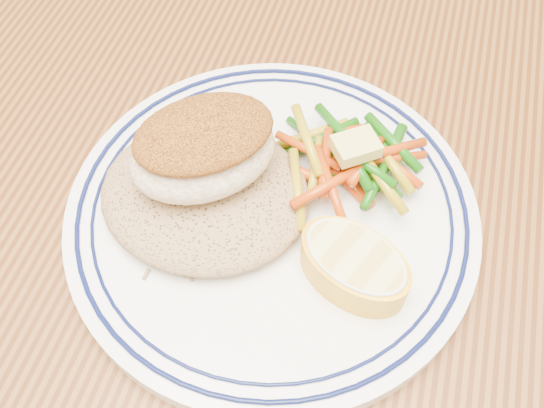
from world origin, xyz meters
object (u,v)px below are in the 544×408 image
(dining_table, at_px, (246,242))
(plate, at_px, (272,213))
(rice_pilaf, at_px, (205,191))
(vegetable_pile, at_px, (349,160))
(lemon_wedge, at_px, (354,265))
(fish_fillet, at_px, (203,149))

(dining_table, xyz_separation_m, plate, (0.03, -0.03, 0.11))
(rice_pilaf, bearing_deg, vegetable_pile, 30.91)
(vegetable_pile, distance_m, lemon_wedge, 0.08)
(rice_pilaf, height_order, fish_fillet, fish_fillet)
(lemon_wedge, bearing_deg, dining_table, 144.05)
(fish_fillet, height_order, vegetable_pile, fish_fillet)
(dining_table, bearing_deg, lemon_wedge, -35.95)
(lemon_wedge, bearing_deg, vegetable_pile, 104.04)
(plate, relative_size, vegetable_pile, 2.46)
(rice_pilaf, relative_size, vegetable_pile, 1.25)
(fish_fillet, xyz_separation_m, vegetable_pile, (0.08, 0.04, -0.03))
(dining_table, distance_m, lemon_wedge, 0.17)
(fish_fillet, bearing_deg, dining_table, 68.14)
(dining_table, distance_m, plate, 0.12)
(plate, xyz_separation_m, lemon_wedge, (0.06, -0.03, 0.02))
(rice_pilaf, distance_m, lemon_wedge, 0.10)
(dining_table, relative_size, fish_fillet, 13.39)
(plate, distance_m, vegetable_pile, 0.06)
(dining_table, height_order, vegetable_pile, vegetable_pile)
(dining_table, height_order, lemon_wedge, lemon_wedge)
(dining_table, xyz_separation_m, rice_pilaf, (-0.01, -0.04, 0.12))
(lemon_wedge, bearing_deg, rice_pilaf, 165.08)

